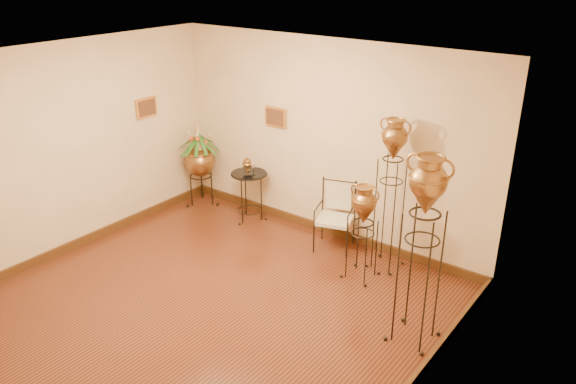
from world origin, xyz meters
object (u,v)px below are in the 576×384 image
Objects in this scene: amphora_tall at (390,194)px; amphora_mid at (421,251)px; armchair at (335,217)px; side_table at (250,195)px; planter_urn at (200,158)px.

amphora_tall is 0.96× the size of amphora_mid.
side_table is at bearing 162.05° from armchair.
amphora_mid is 2.18m from armchair.
amphora_mid is (0.95, -1.17, 0.03)m from amphora_tall.
amphora_tall reaches higher than armchair.
amphora_tall is at bearing -0.02° from side_table.
side_table is (-3.27, 1.17, -0.66)m from amphora_mid.
side_table is at bearing 179.98° from amphora_tall.
amphora_tall is at bearing -17.91° from armchair.
amphora_mid is 2.22× the size of armchair.
amphora_mid is at bearing -15.22° from planter_urn.
armchair is 0.97× the size of side_table.
planter_urn is at bearing 162.09° from armchair.
armchair is 1.53m from side_table.
armchair is at bearing -0.03° from side_table.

